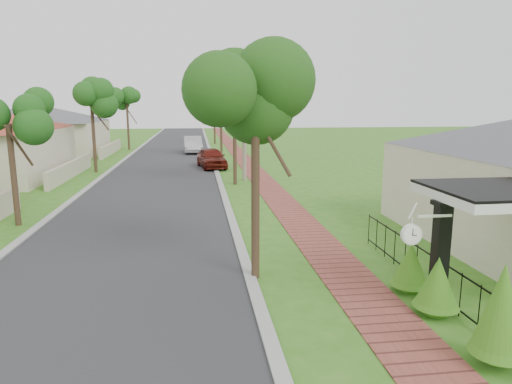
{
  "coord_description": "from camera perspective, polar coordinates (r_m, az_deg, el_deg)",
  "views": [
    {
      "loc": [
        -0.68,
        -9.92,
        4.54
      ],
      "look_at": [
        1.37,
        5.75,
        1.5
      ],
      "focal_mm": 32.0,
      "sensor_mm": 36.0,
      "label": 1
    }
  ],
  "objects": [
    {
      "name": "far_house_grey",
      "position": [
        46.23,
        -25.67,
        7.1
      ],
      "size": [
        15.56,
        15.56,
        4.6
      ],
      "color": "beige",
      "rests_on": "ground"
    },
    {
      "name": "kerb_left",
      "position": [
        30.84,
        -18.55,
        1.85
      ],
      "size": [
        0.3,
        120.0,
        0.1
      ],
      "primitive_type": "cube",
      "color": "#9E9E99",
      "rests_on": "ground"
    },
    {
      "name": "utility_pole",
      "position": [
        27.45,
        -1.48,
        8.96
      ],
      "size": [
        1.2,
        0.24,
        7.12
      ],
      "color": "gray",
      "rests_on": "ground"
    },
    {
      "name": "porch_post",
      "position": [
        10.89,
        21.95,
        -8.24
      ],
      "size": [
        0.48,
        0.48,
        2.52
      ],
      "color": "black",
      "rests_on": "ground"
    },
    {
      "name": "parked_car_red",
      "position": [
        33.25,
        -5.57,
        4.26
      ],
      "size": [
        2.35,
        4.5,
        1.46
      ],
      "primitive_type": "imported",
      "rotation": [
        0.0,
        0.0,
        0.15
      ],
      "color": "#59140D",
      "rests_on": "ground"
    },
    {
      "name": "picket_fence",
      "position": [
        12.06,
        20.88,
        -9.26
      ],
      "size": [
        0.03,
        8.02,
        1.0
      ],
      "color": "black",
      "rests_on": "ground"
    },
    {
      "name": "kerb_right",
      "position": [
        30.29,
        -4.87,
        2.23
      ],
      "size": [
        0.3,
        120.0,
        0.1
      ],
      "primitive_type": "cube",
      "color": "#9E9E99",
      "rests_on": "ground"
    },
    {
      "name": "near_tree",
      "position": [
        11.52,
        -0.08,
        12.7
      ],
      "size": [
        2.39,
        2.39,
        6.14
      ],
      "color": "#382619",
      "rests_on": "ground"
    },
    {
      "name": "sidewalk",
      "position": [
        30.51,
        0.02,
        2.33
      ],
      "size": [
        1.5,
        120.0,
        0.03
      ],
      "primitive_type": "cube",
      "color": "#98463C",
      "rests_on": "ground"
    },
    {
      "name": "ground",
      "position": [
        10.93,
        -3.32,
        -13.68
      ],
      "size": [
        160.0,
        160.0,
        0.0
      ],
      "primitive_type": "plane",
      "color": "#32701A",
      "rests_on": "ground"
    },
    {
      "name": "road",
      "position": [
        30.35,
        -11.78,
        2.05
      ],
      "size": [
        7.0,
        120.0,
        0.02
      ],
      "primitive_type": "cube",
      "color": "#28282B",
      "rests_on": "ground"
    },
    {
      "name": "station_clock",
      "position": [
        9.91,
        19.04,
        -4.86
      ],
      "size": [
        1.07,
        0.13,
        0.62
      ],
      "color": "white",
      "rests_on": "ground"
    },
    {
      "name": "street_trees",
      "position": [
        36.82,
        -11.08,
        10.68
      ],
      "size": [
        10.7,
        37.65,
        5.89
      ],
      "color": "#382619",
      "rests_on": "ground"
    },
    {
      "name": "hedge_row",
      "position": [
        10.47,
        23.0,
        -11.34
      ],
      "size": [
        0.88,
        4.17,
        2.02
      ],
      "color": "#286013",
      "rests_on": "ground"
    },
    {
      "name": "parked_car_white",
      "position": [
        44.08,
        -7.9,
        5.88
      ],
      "size": [
        1.85,
        4.75,
        1.54
      ],
      "primitive_type": "imported",
      "rotation": [
        0.0,
        0.0,
        0.05
      ],
      "color": "silver",
      "rests_on": "ground"
    }
  ]
}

